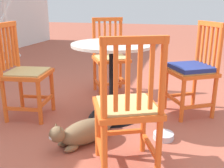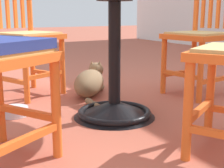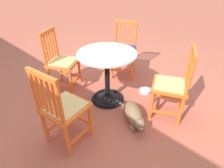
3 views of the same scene
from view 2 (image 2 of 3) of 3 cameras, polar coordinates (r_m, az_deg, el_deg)
name	(u,v)px [view 2 (image 2 of 3)]	position (r m, az deg, el deg)	size (l,w,h in m)	color
ground_plane	(106,119)	(1.88, -1.01, -6.20)	(24.00, 24.00, 0.00)	#AD5642
cafe_table	(114,69)	(1.85, 0.44, 2.64)	(0.76, 0.76, 0.73)	black
orange_chair_at_corner	(201,36)	(2.47, 15.39, 8.15)	(0.45, 0.45, 0.91)	orange
orange_chair_near_fence	(25,36)	(2.46, -15.08, 8.14)	(0.53, 0.53, 0.91)	orange
tabby_cat	(91,82)	(2.42, -3.81, 0.37)	(0.68, 0.43, 0.23)	brown
pet_water_bowl	(14,112)	(2.02, -16.94, -4.67)	(0.17, 0.17, 0.05)	silver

